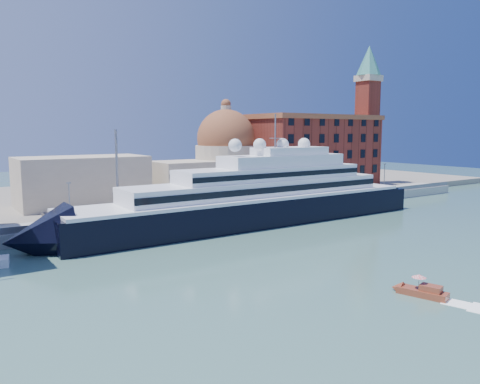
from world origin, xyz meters
TOP-DOWN VIEW (x-y plane):
  - ground at (0.00, 0.00)m, footprint 400.00×400.00m
  - quay at (0.00, 34.00)m, footprint 180.00×10.00m
  - land at (0.00, 75.00)m, footprint 260.00×72.00m
  - quay_fence at (0.00, 29.50)m, footprint 180.00×0.10m
  - superyacht at (3.56, 23.00)m, footprint 93.53×12.97m
  - water_taxi at (-2.52, -25.27)m, footprint 3.57×6.22m
  - warehouse at (52.00, 52.00)m, footprint 43.00×19.00m
  - campanile at (76.00, 52.00)m, footprint 8.40×8.40m
  - church at (6.39, 57.72)m, footprint 66.00×18.00m
  - lamp_posts at (-12.67, 32.27)m, footprint 120.80×2.40m

SIDE VIEW (x-z plane):
  - ground at x=0.00m, z-range 0.00..0.00m
  - water_taxi at x=-2.52m, z-range -0.73..2.08m
  - land at x=0.00m, z-range 0.00..2.00m
  - quay at x=0.00m, z-range 0.00..2.50m
  - quay_fence at x=0.00m, z-range 2.50..3.70m
  - superyacht at x=3.56m, z-range -9.15..18.80m
  - lamp_posts at x=-12.67m, z-range 0.84..18.84m
  - church at x=6.39m, z-range -1.84..23.66m
  - warehouse at x=52.00m, z-range 2.16..25.41m
  - campanile at x=76.00m, z-range 5.26..52.26m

